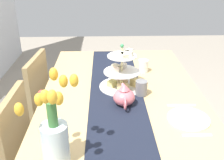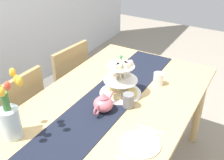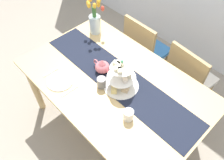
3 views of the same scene
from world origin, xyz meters
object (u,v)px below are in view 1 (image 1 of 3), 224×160
at_px(chair_left, 0,157).
at_px(tulip_vase, 54,133).
at_px(knife_left, 181,105).
at_px(fork_left, 197,135).
at_px(chair_right, 27,104).
at_px(tiered_cake_stand, 122,74).
at_px(dinner_plate_left, 188,119).
at_px(mug_white_text, 143,66).
at_px(teapot, 124,96).
at_px(mug_grey, 141,88).
at_px(dining_table, 122,106).

height_order(chair_left, tulip_vase, tulip_vase).
bearing_deg(knife_left, fork_left, 180.00).
bearing_deg(chair_right, fork_left, -126.24).
xyz_separation_m(tiered_cake_stand, tulip_vase, (-0.70, 0.33, 0.05)).
distance_m(tulip_vase, dinner_plate_left, 0.75).
bearing_deg(dinner_plate_left, mug_white_text, 13.63).
bearing_deg(teapot, dinner_plate_left, -115.70).
bearing_deg(dinner_plate_left, mug_grey, 37.77).
height_order(dining_table, teapot, teapot).
xyz_separation_m(chair_left, mug_grey, (0.24, -0.87, 0.33)).
distance_m(tiered_cake_stand, knife_left, 0.44).
height_order(dinner_plate_left, fork_left, dinner_plate_left).
distance_m(chair_right, dinner_plate_left, 1.30).
bearing_deg(tulip_vase, knife_left, -56.30).
height_order(chair_left, knife_left, chair_left).
distance_m(teapot, knife_left, 0.35).
bearing_deg(chair_left, mug_white_text, -56.60).
distance_m(fork_left, mug_white_text, 0.82).
height_order(tulip_vase, mug_grey, tulip_vase).
distance_m(chair_right, tulip_vase, 1.13).
bearing_deg(dining_table, dinner_plate_left, -132.77).
bearing_deg(mug_white_text, fork_left, -168.76).
relative_size(dinner_plate_left, knife_left, 1.35).
relative_size(dinner_plate_left, fork_left, 1.53).
distance_m(teapot, mug_white_text, 0.53).
bearing_deg(tiered_cake_stand, dinner_plate_left, -139.55).
relative_size(dining_table, chair_right, 1.83).
bearing_deg(dining_table, teapot, 180.00).
bearing_deg(tiered_cake_stand, chair_left, 115.17).
bearing_deg(mug_grey, mug_white_text, -9.74).
bearing_deg(dining_table, knife_left, -116.71).
distance_m(chair_left, dinner_plate_left, 1.13).
relative_size(fork_left, mug_grey, 1.58).
distance_m(teapot, tulip_vase, 0.58).
bearing_deg(dinner_plate_left, teapot, 64.30).
distance_m(dining_table, chair_right, 0.84).
relative_size(chair_left, mug_grey, 9.58).
bearing_deg(tiered_cake_stand, fork_left, -147.98).
bearing_deg(chair_right, dinner_plate_left, -120.96).
bearing_deg(chair_left, chair_right, 0.03).
xyz_separation_m(chair_left, tulip_vase, (-0.35, -0.42, 0.42)).
relative_size(chair_right, tiered_cake_stand, 2.99).
height_order(tulip_vase, dinner_plate_left, tulip_vase).
relative_size(dining_table, mug_white_text, 17.49).
height_order(chair_right, fork_left, chair_right).
bearing_deg(chair_left, fork_left, -100.02).
distance_m(chair_left, chair_right, 0.61).
bearing_deg(mug_grey, fork_left, -152.71).
xyz_separation_m(fork_left, mug_grey, (0.43, 0.22, 0.05)).
bearing_deg(teapot, chair_left, 98.99).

